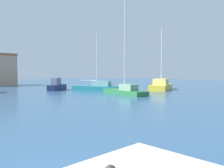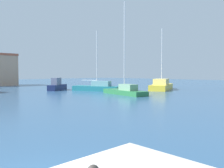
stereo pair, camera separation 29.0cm
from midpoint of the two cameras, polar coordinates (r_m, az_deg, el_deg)
water at (r=30.37m, az=-9.43°, el=-2.80°), size 160.00×160.00×0.00m
sailboat_green_near_pier at (r=31.30m, az=3.49°, el=-1.60°), size 3.33×7.75×12.42m
motorboat_navy_inner_mooring at (r=40.27m, az=-13.10°, el=-0.43°), size 4.81×3.91×2.11m
sailboat_yellow_behind_lamppost at (r=41.08m, az=12.22°, el=-0.38°), size 9.01×5.96×10.58m
sailboat_teal_far_left at (r=37.85m, az=-3.32°, el=-0.79°), size 5.36×8.22×9.72m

